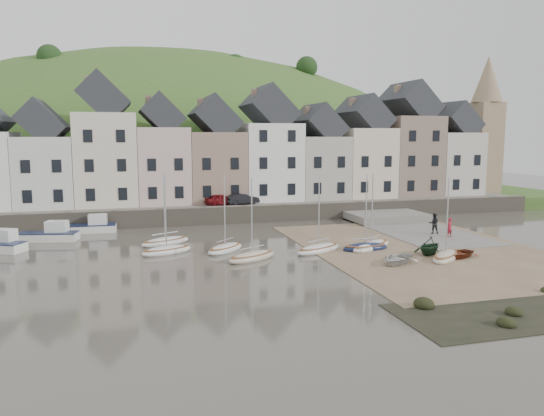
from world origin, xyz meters
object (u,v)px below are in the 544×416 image
object	(u,v)px
person_red	(449,227)
rowboat_green	(429,246)
rowboat_red	(459,253)
person_dark	(434,223)
sailboat_0	(165,241)
car_left	(222,199)
car_right	(242,199)
rowboat_white	(396,259)

from	to	relation	value
person_red	rowboat_green	bearing A→B (deg)	31.90
rowboat_red	person_dark	size ratio (longest dim) A/B	1.59
sailboat_0	person_dark	bearing A→B (deg)	-5.17
sailboat_0	car_left	xyz separation A→B (m)	(6.96, 11.84, 1.97)
rowboat_red	car_right	size ratio (longest dim) A/B	0.79
sailboat_0	rowboat_red	xyz separation A→B (m)	(20.83, -11.13, 0.11)
rowboat_white	person_red	bearing A→B (deg)	95.62
sailboat_0	person_red	size ratio (longest dim) A/B	3.65
person_red	car_right	world-z (taller)	car_right
rowboat_red	person_dark	distance (m)	9.63
person_red	car_left	bearing A→B (deg)	-55.54
rowboat_white	person_dark	xyz separation A→B (m)	(8.95, 9.38, 0.66)
person_dark	car_left	xyz separation A→B (m)	(-17.39, 14.04, 1.17)
rowboat_red	person_red	size ratio (longest dim) A/B	1.72
person_red	car_right	size ratio (longest dim) A/B	0.46
sailboat_0	person_dark	xyz separation A→B (m)	(24.36, -2.20, 0.80)
person_red	car_right	bearing A→B (deg)	-59.48
person_red	car_left	distance (m)	23.89
person_dark	person_red	bearing A→B (deg)	124.92
person_dark	car_right	bearing A→B (deg)	-20.34
sailboat_0	car_right	size ratio (longest dim) A/B	1.67
sailboat_0	rowboat_green	world-z (taller)	sailboat_0
person_dark	rowboat_red	bearing A→B (deg)	91.02
sailboat_0	person_red	bearing A→B (deg)	-9.29
sailboat_0	car_right	bearing A→B (deg)	51.98
person_dark	car_right	distance (m)	20.65
rowboat_green	person_dark	bearing A→B (deg)	116.44
rowboat_green	person_dark	xyz separation A→B (m)	(5.16, 7.55, 0.29)
rowboat_green	person_red	size ratio (longest dim) A/B	1.56
car_right	rowboat_green	bearing A→B (deg)	-170.81
person_red	car_right	distance (m)	22.23
car_right	person_dark	bearing A→B (deg)	-148.44
person_dark	car_right	xyz separation A→B (m)	(-15.10, 14.04, 1.16)
rowboat_red	rowboat_green	bearing A→B (deg)	-155.12
rowboat_green	person_red	distance (m)	7.97
rowboat_white	person_dark	world-z (taller)	person_dark
rowboat_white	car_left	distance (m)	24.96
car_left	car_right	size ratio (longest dim) A/B	0.98
person_red	sailboat_0	bearing A→B (deg)	-23.08
rowboat_red	car_left	distance (m)	26.89
person_red	rowboat_red	bearing A→B (deg)	47.18
person_red	car_right	xyz separation A→B (m)	(-15.51, 15.88, 1.24)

